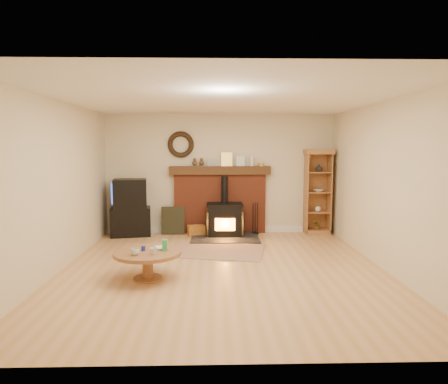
{
  "coord_description": "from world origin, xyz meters",
  "views": [
    {
      "loc": [
        -0.14,
        -6.04,
        1.89
      ],
      "look_at": [
        0.05,
        1.0,
        1.1
      ],
      "focal_mm": 32.0,
      "sensor_mm": 36.0,
      "label": 1
    }
  ],
  "objects_px": {
    "curio_cabinet": "(317,192)",
    "coffee_table": "(148,257)",
    "tv_unit": "(131,209)",
    "wood_stove": "(225,221)"
  },
  "relations": [
    {
      "from": "wood_stove",
      "to": "curio_cabinet",
      "type": "bearing_deg",
      "value": 7.87
    },
    {
      "from": "curio_cabinet",
      "to": "wood_stove",
      "type": "bearing_deg",
      "value": -172.13
    },
    {
      "from": "wood_stove",
      "to": "tv_unit",
      "type": "xyz_separation_m",
      "value": [
        -2.02,
        0.2,
        0.24
      ]
    },
    {
      "from": "tv_unit",
      "to": "coffee_table",
      "type": "xyz_separation_m",
      "value": [
        0.84,
        -2.93,
        -0.25
      ]
    },
    {
      "from": "curio_cabinet",
      "to": "coffee_table",
      "type": "relative_size",
      "value": 1.9
    },
    {
      "from": "tv_unit",
      "to": "curio_cabinet",
      "type": "distance_m",
      "value": 4.07
    },
    {
      "from": "wood_stove",
      "to": "coffee_table",
      "type": "relative_size",
      "value": 1.45
    },
    {
      "from": "wood_stove",
      "to": "coffee_table",
      "type": "distance_m",
      "value": 2.97
    },
    {
      "from": "wood_stove",
      "to": "curio_cabinet",
      "type": "relative_size",
      "value": 0.76
    },
    {
      "from": "tv_unit",
      "to": "curio_cabinet",
      "type": "relative_size",
      "value": 0.66
    }
  ]
}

